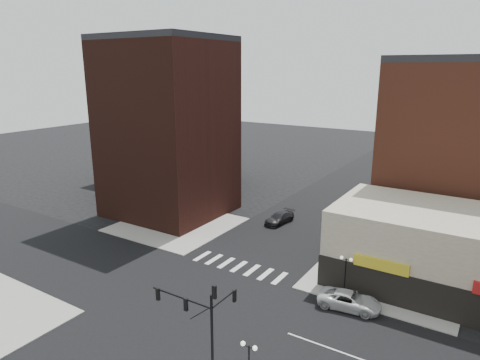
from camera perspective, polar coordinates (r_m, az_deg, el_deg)
The scene contains 14 objects.
ground at distance 42.63m, azimuth -6.20°, elevation -15.58°, with size 240.00×240.00×0.00m, color black.
road_ew at distance 42.62m, azimuth -6.20°, elevation -15.57°, with size 200.00×14.00×0.02m, color black.
road_ns at distance 42.62m, azimuth -6.20°, elevation -15.56°, with size 14.00×200.00×0.02m, color black.
sidewalk_nw at distance 61.13m, azimuth -8.43°, elevation -5.88°, with size 15.00×15.00×0.12m, color gray.
sidewalk_ne at distance 48.84m, azimuth 19.04°, elevation -12.10°, with size 15.00×15.00×0.12m, color gray.
building_nw at distance 63.86m, azimuth -9.60°, elevation 6.51°, with size 16.00×15.00×25.00m, color #371811.
building_nw_low at distance 84.87m, azimuth -9.01°, elevation 4.12°, with size 20.00×18.00×12.00m, color #371811.
building_ne_midrise at distance 59.08m, azimuth 27.68°, elevation 2.87°, with size 18.00×15.00×22.00m, color brown.
building_ne_row at distance 47.20m, azimuth 27.29°, elevation -9.62°, with size 24.20×12.20×8.00m.
traffic_signal at distance 30.96m, azimuth -4.88°, elevation -17.55°, with size 5.59×3.09×7.77m.
street_lamp_se_a at distance 30.05m, azimuth 1.19°, elevation -22.51°, with size 1.22×0.32×4.16m.
street_lamp_ne at distance 42.32m, azimuth 13.92°, elevation -11.15°, with size 1.22×0.32×4.16m.
white_suv at distance 41.94m, azimuth 14.37°, elevation -15.29°, with size 2.63×5.71×1.59m, color silver.
dark_sedan_north at distance 61.15m, azimuth 5.29°, elevation -5.06°, with size 2.16×5.32×1.54m, color black.
Camera 1 is at (23.30, -28.48, 21.52)m, focal length 32.00 mm.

